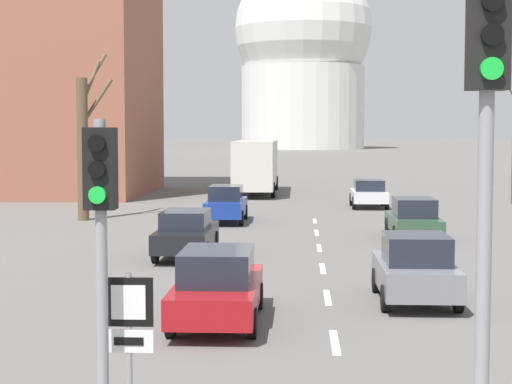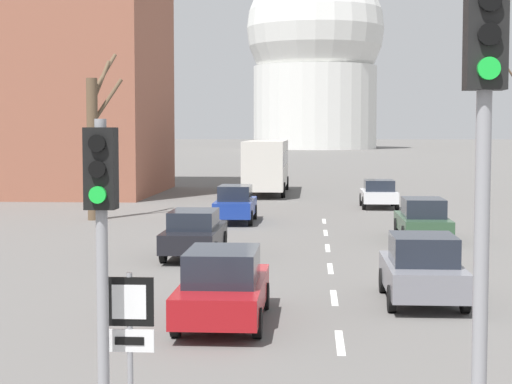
% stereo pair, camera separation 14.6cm
% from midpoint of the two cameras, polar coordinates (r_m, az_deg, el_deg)
% --- Properties ---
extents(lane_stripe_2, '(0.16, 2.00, 0.01)m').
position_cam_midpoint_polar(lane_stripe_2, '(17.08, 5.86, -9.94)').
color(lane_stripe_2, silver).
rests_on(lane_stripe_2, ground_plane).
extents(lane_stripe_3, '(0.16, 2.00, 0.01)m').
position_cam_midpoint_polar(lane_stripe_3, '(21.47, 5.42, -7.02)').
color(lane_stripe_3, silver).
rests_on(lane_stripe_3, ground_plane).
extents(lane_stripe_4, '(0.16, 2.00, 0.01)m').
position_cam_midpoint_polar(lane_stripe_4, '(25.90, 5.14, -5.10)').
color(lane_stripe_4, silver).
rests_on(lane_stripe_4, ground_plane).
extents(lane_stripe_5, '(0.16, 2.00, 0.01)m').
position_cam_midpoint_polar(lane_stripe_5, '(30.35, 4.93, -3.74)').
color(lane_stripe_5, silver).
rests_on(lane_stripe_5, ground_plane).
extents(lane_stripe_6, '(0.16, 2.00, 0.01)m').
position_cam_midpoint_polar(lane_stripe_6, '(34.81, 4.78, -2.73)').
color(lane_stripe_6, silver).
rests_on(lane_stripe_6, ground_plane).
extents(lane_stripe_7, '(0.16, 2.00, 0.01)m').
position_cam_midpoint_polar(lane_stripe_7, '(39.28, 4.67, -1.94)').
color(lane_stripe_7, silver).
rests_on(lane_stripe_7, ground_plane).
extents(traffic_signal_near_left, '(0.36, 0.34, 4.29)m').
position_cam_midpoint_polar(traffic_signal_near_left, '(10.21, -9.85, -2.36)').
color(traffic_signal_near_left, gray).
rests_on(traffic_signal_near_left, ground_plane).
extents(traffic_signal_centre_tall, '(0.36, 0.34, 5.57)m').
position_cam_midpoint_polar(traffic_signal_centre_tall, '(8.03, 15.41, 1.93)').
color(traffic_signal_centre_tall, gray).
rests_on(traffic_signal_centre_tall, ground_plane).
extents(route_sign_post, '(0.60, 0.08, 2.43)m').
position_cam_midpoint_polar(route_sign_post, '(10.65, -8.02, -9.49)').
color(route_sign_post, gray).
rests_on(route_sign_post, ground_plane).
extents(sedan_near_left, '(1.82, 4.54, 1.62)m').
position_cam_midpoint_polar(sedan_near_left, '(18.52, -1.97, -6.28)').
color(sedan_near_left, maroon).
rests_on(sedan_near_left, ground_plane).
extents(sedan_near_right, '(1.83, 3.86, 1.66)m').
position_cam_midpoint_polar(sedan_near_right, '(21.04, 11.21, -5.05)').
color(sedan_near_right, slate).
rests_on(sedan_near_right, ground_plane).
extents(sedan_mid_centre, '(1.82, 4.45, 1.60)m').
position_cam_midpoint_polar(sedan_mid_centre, '(32.98, 11.17, -1.76)').
color(sedan_mid_centre, '#2D4C33').
rests_on(sedan_mid_centre, ground_plane).
extents(sedan_far_left, '(1.73, 4.39, 1.69)m').
position_cam_midpoint_polar(sedan_far_left, '(38.56, -1.27, -0.78)').
color(sedan_far_left, navy).
rests_on(sedan_far_left, ground_plane).
extents(sedan_far_right, '(1.89, 3.81, 1.51)m').
position_cam_midpoint_polar(sedan_far_right, '(46.26, 8.28, -0.09)').
color(sedan_far_right, silver).
rests_on(sedan_far_right, ground_plane).
extents(sedan_distant_centre, '(1.79, 4.56, 1.55)m').
position_cam_midpoint_polar(sedan_distant_centre, '(28.15, -3.98, -2.72)').
color(sedan_distant_centre, black).
rests_on(sedan_distant_centre, ground_plane).
extents(city_bus, '(2.66, 10.80, 3.48)m').
position_cam_midpoint_polar(city_bus, '(55.91, 0.78, 1.98)').
color(city_bus, beige).
rests_on(city_bus, ground_plane).
extents(bare_tree_left_near, '(1.46, 2.83, 7.89)m').
position_cam_midpoint_polar(bare_tree_left_near, '(40.25, -10.64, 3.39)').
color(bare_tree_left_near, brown).
rests_on(bare_tree_left_near, ground_plane).
extents(capitol_dome, '(30.89, 30.89, 43.63)m').
position_cam_midpoint_polar(capitol_dome, '(195.44, 3.98, 9.14)').
color(capitol_dome, silver).
rests_on(capitol_dome, ground_plane).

